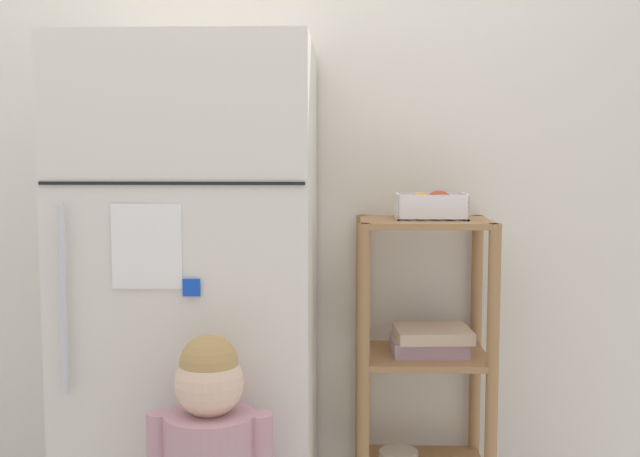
% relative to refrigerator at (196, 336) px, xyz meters
% --- Properties ---
extents(kitchen_wall_back, '(2.70, 0.03, 2.16)m').
position_rel_refrigerator_xyz_m(kitchen_wall_back, '(0.11, 0.32, 0.25)').
color(kitchen_wall_back, silver).
rests_on(kitchen_wall_back, ground).
extents(refrigerator, '(0.67, 0.61, 1.66)m').
position_rel_refrigerator_xyz_m(refrigerator, '(0.00, 0.00, 0.00)').
color(refrigerator, silver).
rests_on(refrigerator, ground).
extents(pantry_shelf_unit, '(0.40, 0.33, 1.16)m').
position_rel_refrigerator_xyz_m(pantry_shelf_unit, '(0.66, 0.12, -0.14)').
color(pantry_shelf_unit, '#9E7247').
rests_on(pantry_shelf_unit, ground).
extents(fruit_bin, '(0.21, 0.16, 0.09)m').
position_rel_refrigerator_xyz_m(fruit_bin, '(0.68, 0.13, 0.37)').
color(fruit_bin, white).
rests_on(fruit_bin, pantry_shelf_unit).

